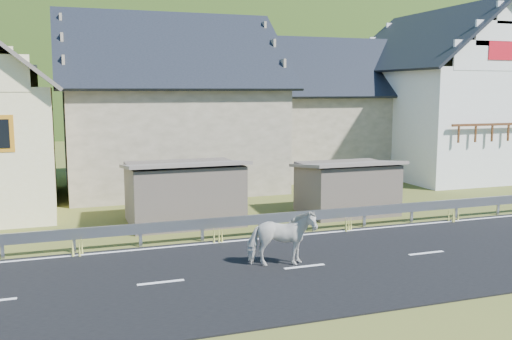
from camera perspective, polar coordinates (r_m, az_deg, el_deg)
name	(u,v)px	position (r m, az deg, el deg)	size (l,w,h in m)	color
ground	(304,268)	(16.13, 4.86, -9.74)	(160.00, 160.00, 0.00)	#3D461C
road	(304,267)	(16.12, 4.86, -9.67)	(60.00, 7.00, 0.04)	black
lane_markings	(304,266)	(16.11, 4.86, -9.59)	(60.00, 6.60, 0.01)	silver
guardrail	(260,220)	(19.28, 0.41, -5.00)	(28.10, 0.09, 0.75)	#93969B
shed_left	(184,193)	(21.30, -7.23, -2.33)	(4.30, 3.30, 2.40)	#6E6054
shed_right	(347,188)	(23.07, 9.05, -1.82)	(3.80, 2.90, 2.20)	#6E6054
house_stone_a	(167,95)	(29.49, -8.90, 7.42)	(10.80, 9.80, 8.90)	tan
house_stone_b	(327,101)	(34.58, 7.13, 6.89)	(9.80, 8.80, 8.10)	tan
house_white	(444,87)	(35.18, 18.26, 7.91)	(8.80, 10.80, 9.70)	white
mountain	(96,165)	(195.93, -15.71, 0.49)	(440.00, 280.00, 260.00)	#1F3511
horse	(282,238)	(15.94, 2.57, -6.83)	(1.87, 0.85, 1.58)	beige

